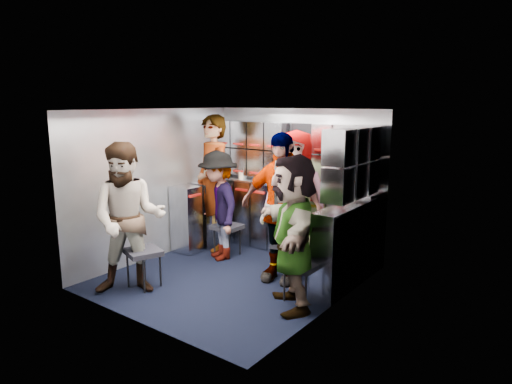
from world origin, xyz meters
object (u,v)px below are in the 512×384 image
Objects in this scene: attendant_arc_c at (295,200)px; attendant_arc_d at (281,208)px; jump_seat_near_right at (301,268)px; jump_seat_mid_right at (288,246)px; attendant_arc_b at (218,206)px; jump_seat_near_left at (143,254)px; attendant_standing at (213,183)px; jump_seat_mid_left at (227,228)px; attendant_arc_e at (293,233)px; jump_seat_center at (301,234)px; attendant_arc_a at (129,219)px.

attendant_arc_c is 0.54m from attendant_arc_d.
jump_seat_near_right is 0.24× the size of attendant_arc_c.
attendant_arc_b is at bearing -178.31° from jump_seat_mid_right.
jump_seat_near_left is 1.74m from attendant_standing.
jump_seat_mid_left is 1.82m from jump_seat_near_right.
jump_seat_center is at bearing 163.83° from attendant_arc_e.
attendant_arc_c is (1.37, 0.09, -0.09)m from attendant_standing.
jump_seat_near_left is at bearing -61.98° from attendant_arc_b.
attendant_arc_b reaches higher than jump_seat_mid_left.
attendant_arc_b is (-0.00, -0.18, 0.37)m from jump_seat_mid_left.
attendant_standing reaches higher than jump_seat_near_right.
jump_seat_near_left is 1.50m from jump_seat_mid_left.
jump_seat_center is 1.22m from attendant_arc_b.
attendant_arc_b is at bearing 46.52° from attendant_arc_a.
attendant_arc_d is (1.14, -0.33, 0.53)m from jump_seat_mid_left.
attendant_standing is 1.10× the size of attendant_arc_c.
attendant_arc_a is 1.15× the size of attendant_arc_b.
attendant_standing reaches higher than attendant_arc_b.
attendant_arc_d is (1.18, 1.35, 0.04)m from attendant_arc_a.
jump_seat_mid_right is at bearing 10.27° from attendant_arc_a.
attendant_arc_a is (0.32, -1.78, -0.13)m from attendant_standing.
attendant_arc_c is at bearing 23.98° from attendant_standing.
attendant_standing is at bearing 156.79° from attendant_arc_d.
jump_seat_near_left is 1.86m from attendant_arc_e.
attendant_arc_d is at bearing -90.00° from jump_seat_mid_right.
jump_seat_near_right is at bearing -12.61° from attendant_arc_a.
attendant_arc_d is at bearing -79.62° from jump_seat_center.
attendant_arc_c is at bearing 11.26° from jump_seat_mid_left.
attendant_arc_a is (0.00, -0.18, 0.46)m from jump_seat_near_left.
jump_seat_near_right is at bearing -1.90° from attendant_standing.
jump_seat_near_left is at bearing 47.93° from attendant_arc_a.
attendant_arc_a is at bearing -138.24° from attendant_arc_d.
attendant_arc_c is (-0.66, 0.91, 0.53)m from jump_seat_near_right.
jump_seat_center is at bearing 103.80° from jump_seat_mid_right.
attendant_arc_e is at bearing -54.46° from jump_seat_mid_right.
jump_seat_mid_right is at bearing 133.31° from jump_seat_near_right.
jump_seat_near_left is 0.27× the size of attendant_arc_c.
jump_seat_center is at bearing 76.31° from attendant_arc_c.
jump_seat_center is at bearing 20.64° from jump_seat_mid_left.
jump_seat_center reaches higher than jump_seat_mid_left.
attendant_arc_a is at bearing -108.93° from attendant_arc_e.
jump_seat_near_left is at bearing -91.41° from jump_seat_mid_left.
attendant_standing reaches higher than attendant_arc_d.
attendant_standing is at bearing -159.78° from attendant_arc_e.
attendant_arc_a is at bearing -117.05° from jump_seat_center.
attendant_arc_e is (0.53, -0.56, -0.09)m from attendant_arc_d.
attendant_arc_e is (0.66, -1.27, 0.43)m from jump_seat_center.
jump_seat_center is 0.54m from jump_seat_mid_right.
jump_seat_center is 1.52m from attendant_standing.
attendant_standing is (-2.03, 0.82, 0.62)m from jump_seat_near_right.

